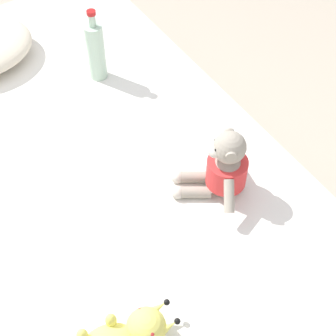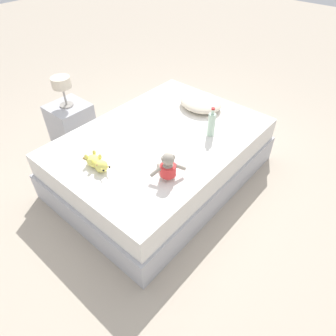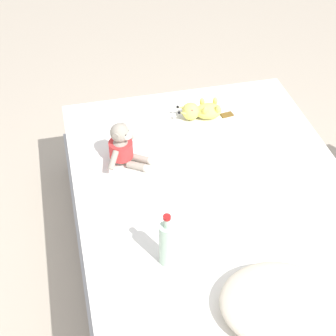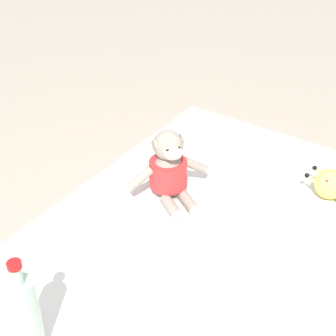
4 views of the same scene
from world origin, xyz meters
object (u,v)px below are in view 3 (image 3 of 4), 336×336
Objects in this scene: bed at (217,234)px; plush_yellow_creature at (201,111)px; glass_bottle at (167,243)px; plush_monkey at (123,147)px; pillow at (279,303)px.

plush_yellow_creature reaches higher than bed.
glass_bottle is at bearing 66.28° from plush_yellow_creature.
plush_yellow_creature is at bearing -150.40° from plush_monkey.
bed is 0.58m from glass_bottle.
plush_monkey reaches higher than bed.
plush_monkey is at bearing -42.77° from bed.
pillow is 1.58× the size of plush_yellow_creature.
plush_monkey is at bearing 29.60° from plush_yellow_creature.
pillow is 1.10m from plush_monkey.
glass_bottle reaches higher than bed.
glass_bottle reaches higher than plush_yellow_creature.
pillow reaches higher than bed.
glass_bottle is at bearing -43.28° from pillow.
plush_yellow_creature is at bearing -97.81° from bed.
glass_bottle is (0.42, 0.96, 0.07)m from plush_yellow_creature.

